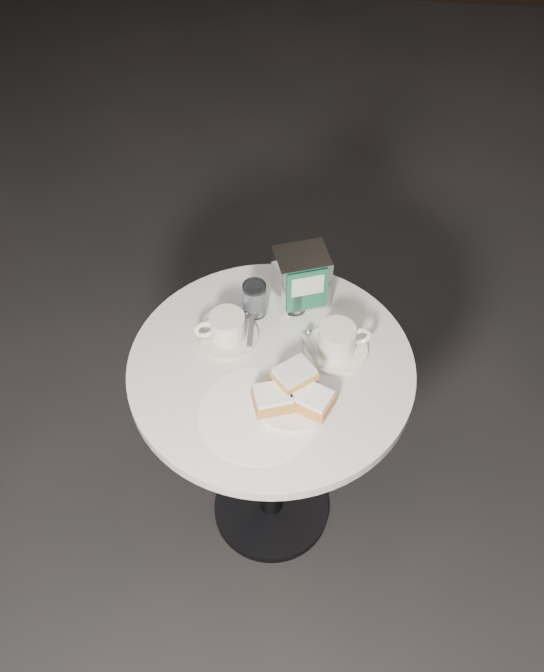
{
  "coord_description": "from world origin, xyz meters",
  "views": [
    {
      "loc": [
        0.11,
        -1.11,
        2.17
      ],
      "look_at": [
        0.0,
        0.02,
        0.83
      ],
      "focal_mm": 40.0,
      "sensor_mm": 36.0,
      "label": 1
    }
  ],
  "objects_px": {
    "cafe_table": "(271,411)",
    "beignet_plate": "(293,394)",
    "water_glass_right": "(294,291)",
    "napkin_dispenser": "(301,278)",
    "coffee_cup_right": "(337,341)",
    "coffee_cup_left": "(227,329)",
    "water_glass_left": "(255,299)"
  },
  "relations": [
    {
      "from": "napkin_dispenser",
      "to": "coffee_cup_right",
      "type": "bearing_deg",
      "value": -78.14
    },
    {
      "from": "beignet_plate",
      "to": "water_glass_left",
      "type": "height_order",
      "value": "water_glass_left"
    },
    {
      "from": "water_glass_right",
      "to": "water_glass_left",
      "type": "bearing_deg",
      "value": -163.13
    },
    {
      "from": "coffee_cup_right",
      "to": "napkin_dispenser",
      "type": "relative_size",
      "value": 1.2
    },
    {
      "from": "coffee_cup_right",
      "to": "napkin_dispenser",
      "type": "distance_m",
      "value": 0.2
    },
    {
      "from": "water_glass_right",
      "to": "beignet_plate",
      "type": "bearing_deg",
      "value": -85.94
    },
    {
      "from": "beignet_plate",
      "to": "coffee_cup_left",
      "type": "distance_m",
      "value": 0.25
    },
    {
      "from": "cafe_table",
      "to": "coffee_cup_left",
      "type": "height_order",
      "value": "coffee_cup_left"
    },
    {
      "from": "cafe_table",
      "to": "coffee_cup_left",
      "type": "distance_m",
      "value": 0.27
    },
    {
      "from": "cafe_table",
      "to": "water_glass_left",
      "type": "xyz_separation_m",
      "value": [
        -0.06,
        0.17,
        0.25
      ]
    },
    {
      "from": "cafe_table",
      "to": "beignet_plate",
      "type": "distance_m",
      "value": 0.26
    },
    {
      "from": "coffee_cup_right",
      "to": "napkin_dispenser",
      "type": "xyz_separation_m",
      "value": [
        -0.1,
        0.17,
        0.04
      ]
    },
    {
      "from": "beignet_plate",
      "to": "coffee_cup_left",
      "type": "xyz_separation_m",
      "value": [
        -0.18,
        0.18,
        0.0
      ]
    },
    {
      "from": "water_glass_right",
      "to": "napkin_dispenser",
      "type": "bearing_deg",
      "value": 62.19
    },
    {
      "from": "coffee_cup_right",
      "to": "water_glass_left",
      "type": "relative_size",
      "value": 1.95
    },
    {
      "from": "cafe_table",
      "to": "coffee_cup_right",
      "type": "height_order",
      "value": "coffee_cup_right"
    },
    {
      "from": "napkin_dispenser",
      "to": "coffee_cup_left",
      "type": "bearing_deg",
      "value": -157.6
    },
    {
      "from": "beignet_plate",
      "to": "water_glass_left",
      "type": "bearing_deg",
      "value": 113.6
    },
    {
      "from": "coffee_cup_right",
      "to": "napkin_dispenser",
      "type": "bearing_deg",
      "value": 107.47
    },
    {
      "from": "beignet_plate",
      "to": "coffee_cup_left",
      "type": "bearing_deg",
      "value": 134.66
    },
    {
      "from": "beignet_plate",
      "to": "water_glass_left",
      "type": "distance_m",
      "value": 0.3
    },
    {
      "from": "water_glass_right",
      "to": "napkin_dispenser",
      "type": "distance_m",
      "value": 0.04
    },
    {
      "from": "beignet_plate",
      "to": "coffee_cup_right",
      "type": "distance_m",
      "value": 0.19
    },
    {
      "from": "beignet_plate",
      "to": "napkin_dispenser",
      "type": "distance_m",
      "value": 0.34
    },
    {
      "from": "coffee_cup_left",
      "to": "napkin_dispenser",
      "type": "relative_size",
      "value": 1.19
    },
    {
      "from": "cafe_table",
      "to": "coffee_cup_right",
      "type": "relative_size",
      "value": 3.94
    },
    {
      "from": "beignet_plate",
      "to": "water_glass_right",
      "type": "distance_m",
      "value": 0.31
    },
    {
      "from": "beignet_plate",
      "to": "napkin_dispenser",
      "type": "height_order",
      "value": "napkin_dispenser"
    },
    {
      "from": "water_glass_right",
      "to": "napkin_dispenser",
      "type": "height_order",
      "value": "napkin_dispenser"
    },
    {
      "from": "coffee_cup_right",
      "to": "water_glass_left",
      "type": "bearing_deg",
      "value": 139.57
    },
    {
      "from": "beignet_plate",
      "to": "coffee_cup_left",
      "type": "height_order",
      "value": "beignet_plate"
    },
    {
      "from": "cafe_table",
      "to": "napkin_dispenser",
      "type": "bearing_deg",
      "value": 76.57
    }
  ]
}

